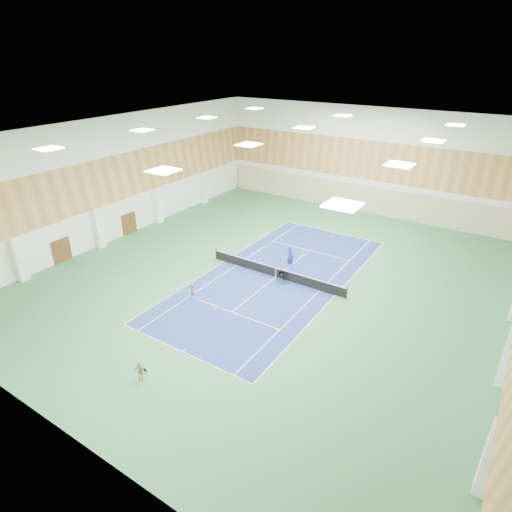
# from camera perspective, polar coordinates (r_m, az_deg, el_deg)

# --- Properties ---
(ground) EXTENTS (40.00, 40.00, 0.00)m
(ground) POSITION_cam_1_polar(r_m,az_deg,el_deg) (36.69, 2.64, -2.85)
(ground) COLOR #307041
(ground) RESTS_ON ground
(room_shell) EXTENTS (36.00, 40.00, 12.00)m
(room_shell) POSITION_cam_1_polar(r_m,az_deg,el_deg) (34.21, 2.85, 5.98)
(room_shell) COLOR white
(room_shell) RESTS_ON ground
(wood_cladding) EXTENTS (36.00, 40.00, 8.00)m
(wood_cladding) POSITION_cam_1_polar(r_m,az_deg,el_deg) (33.58, 2.92, 9.19)
(wood_cladding) COLOR #C7894A
(wood_cladding) RESTS_ON room_shell
(ceiling_light_grid) EXTENTS (21.40, 25.40, 0.06)m
(ceiling_light_grid) POSITION_cam_1_polar(r_m,az_deg,el_deg) (32.66, 3.08, 15.79)
(ceiling_light_grid) COLOR white
(ceiling_light_grid) RESTS_ON room_shell
(court_surface) EXTENTS (10.97, 23.77, 0.01)m
(court_surface) POSITION_cam_1_polar(r_m,az_deg,el_deg) (36.69, 2.64, -2.85)
(court_surface) COLOR navy
(court_surface) RESTS_ON ground
(tennis_balls_scatter) EXTENTS (10.57, 22.77, 0.07)m
(tennis_balls_scatter) POSITION_cam_1_polar(r_m,az_deg,el_deg) (36.67, 2.65, -2.79)
(tennis_balls_scatter) COLOR #B4CC22
(tennis_balls_scatter) RESTS_ON ground
(tennis_net) EXTENTS (12.80, 0.10, 1.10)m
(tennis_net) POSITION_cam_1_polar(r_m,az_deg,el_deg) (36.43, 2.66, -2.10)
(tennis_net) COLOR black
(tennis_net) RESTS_ON ground
(back_curtain) EXTENTS (35.40, 0.16, 3.20)m
(back_curtain) POSITION_cam_1_polar(r_m,az_deg,el_deg) (52.75, 13.77, 7.48)
(back_curtain) COLOR #C6B793
(back_curtain) RESTS_ON ground
(door_left_a) EXTENTS (0.08, 1.80, 2.20)m
(door_left_a) POSITION_cam_1_polar(r_m,az_deg,el_deg) (42.71, -24.48, 0.67)
(door_left_a) COLOR #593319
(door_left_a) RESTS_ON ground
(door_left_b) EXTENTS (0.08, 1.80, 2.20)m
(door_left_b) POSITION_cam_1_polar(r_m,az_deg,el_deg) (46.97, -16.55, 4.20)
(door_left_b) COLOR #593319
(door_left_b) RESTS_ON ground
(coach) EXTENTS (0.80, 0.63, 1.95)m
(coach) POSITION_cam_1_polar(r_m,az_deg,el_deg) (38.14, 4.57, -0.09)
(coach) COLOR navy
(coach) RESTS_ON ground
(child_court) EXTENTS (0.62, 0.50, 1.22)m
(child_court) POSITION_cam_1_polar(r_m,az_deg,el_deg) (33.82, -8.47, -4.65)
(child_court) COLOR #9C9BA4
(child_court) RESTS_ON ground
(child_apron) EXTENTS (0.78, 0.51, 1.23)m
(child_apron) POSITION_cam_1_polar(r_m,az_deg,el_deg) (26.84, -15.23, -14.62)
(child_apron) COLOR tan
(child_apron) RESTS_ON ground
(ball_cart) EXTENTS (0.60, 0.60, 0.97)m
(ball_cart) POSITION_cam_1_polar(r_m,az_deg,el_deg) (35.61, 3.45, -2.95)
(ball_cart) COLOR black
(ball_cart) RESTS_ON ground
(cone_svc_a) EXTENTS (0.19, 0.19, 0.20)m
(cone_svc_a) POSITION_cam_1_polar(r_m,az_deg,el_deg) (33.92, -6.75, -5.44)
(cone_svc_a) COLOR #E74E0C
(cone_svc_a) RESTS_ON ground
(cone_svc_b) EXTENTS (0.22, 0.22, 0.24)m
(cone_svc_b) POSITION_cam_1_polar(r_m,az_deg,el_deg) (32.55, -4.69, -6.76)
(cone_svc_b) COLOR #FF5B0D
(cone_svc_b) RESTS_ON ground
(cone_svc_c) EXTENTS (0.18, 0.18, 0.20)m
(cone_svc_c) POSITION_cam_1_polar(r_m,az_deg,el_deg) (31.52, -2.62, -7.95)
(cone_svc_c) COLOR orange
(cone_svc_c) RESTS_ON ground
(cone_svc_d) EXTENTS (0.19, 0.19, 0.21)m
(cone_svc_d) POSITION_cam_1_polar(r_m,az_deg,el_deg) (30.23, 2.30, -9.60)
(cone_svc_d) COLOR #E2520B
(cone_svc_d) RESTS_ON ground
(cone_base_a) EXTENTS (0.20, 0.20, 0.22)m
(cone_base_a) POSITION_cam_1_polar(r_m,az_deg,el_deg) (30.94, -14.99, -9.65)
(cone_base_a) COLOR orange
(cone_base_a) RESTS_ON ground
(cone_base_b) EXTENTS (0.21, 0.21, 0.24)m
(cone_base_b) POSITION_cam_1_polar(r_m,az_deg,el_deg) (29.08, -12.44, -11.91)
(cone_base_b) COLOR orange
(cone_base_b) RESTS_ON ground
(cone_base_c) EXTENTS (0.17, 0.17, 0.19)m
(cone_base_c) POSITION_cam_1_polar(r_m,az_deg,el_deg) (28.37, -7.77, -12.61)
(cone_base_c) COLOR #E7550C
(cone_base_c) RESTS_ON ground
(cone_base_d) EXTENTS (0.22, 0.22, 0.24)m
(cone_base_d) POSITION_cam_1_polar(r_m,az_deg,el_deg) (26.60, -3.69, -15.42)
(cone_base_d) COLOR #FF600D
(cone_base_d) RESTS_ON ground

